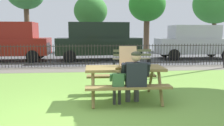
{
  "coord_description": "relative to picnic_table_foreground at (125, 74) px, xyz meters",
  "views": [
    {
      "loc": [
        0.22,
        -3.59,
        1.59
      ],
      "look_at": [
        0.76,
        2.31,
        0.75
      ],
      "focal_mm": 35.7,
      "sensor_mm": 36.0,
      "label": 1
    }
  ],
  "objects": [
    {
      "name": "pizza_slice_on_table",
      "position": [
        0.53,
        0.12,
        0.18
      ],
      "size": [
        0.25,
        0.18,
        0.02
      ],
      "color": "#E9CF4A",
      "rests_on": "picnic_table_foreground"
    },
    {
      "name": "far_tree_midright",
      "position": [
        3.95,
        13.84,
        3.17
      ],
      "size": [
        3.1,
        3.1,
        5.22
      ],
      "color": "brown",
      "rests_on": "ground"
    },
    {
      "name": "picnic_table_foreground",
      "position": [
        0.0,
        0.0,
        0.0
      ],
      "size": [
        1.81,
        1.49,
        0.79
      ],
      "color": "olive",
      "rests_on": "ground"
    },
    {
      "name": "far_tree_right",
      "position": [
        9.99,
        13.84,
        3.37
      ],
      "size": [
        3.81,
        3.81,
        5.69
      ],
      "color": "brown",
      "rests_on": "ground"
    },
    {
      "name": "park_bench_center",
      "position": [
        0.93,
        4.2,
        -0.18
      ],
      "size": [
        1.61,
        0.51,
        0.85
      ],
      "color": "brown",
      "rests_on": "ground"
    },
    {
      "name": "child_at_table",
      "position": [
        -0.22,
        -0.53,
        -0.08
      ],
      "size": [
        0.35,
        0.34,
        0.87
      ],
      "color": "#2E2E2E",
      "rests_on": "ground"
    },
    {
      "name": "adult_at_table",
      "position": [
        0.15,
        -0.5,
        0.06
      ],
      "size": [
        0.61,
        0.59,
        1.19
      ],
      "color": "#444444",
      "rests_on": "ground"
    },
    {
      "name": "far_tree_center",
      "position": [
        -0.79,
        13.84,
        2.64
      ],
      "size": [
        2.76,
        2.76,
        4.52
      ],
      "color": "brown",
      "rests_on": "ground"
    },
    {
      "name": "parked_car_far_left",
      "position": [
        -5.37,
        7.46,
        0.5
      ],
      "size": [
        4.65,
        2.06,
        2.08
      ],
      "color": "maroon",
      "rests_on": "ground"
    },
    {
      "name": "pizza_box_open",
      "position": [
        0.11,
        0.13,
        0.26
      ],
      "size": [
        0.45,
        0.53,
        0.47
      ],
      "color": "tan",
      "rests_on": "picnic_table_foreground"
    },
    {
      "name": "iron_fence_streetside",
      "position": [
        -0.98,
        5.03,
        -0.08
      ],
      "size": [
        21.67,
        0.03,
        1.02
      ],
      "color": "#2D2823",
      "rests_on": "ground"
    },
    {
      "name": "parked_car_center",
      "position": [
        5.21,
        7.46,
        0.41
      ],
      "size": [
        4.47,
        2.05,
        1.94
      ],
      "color": "#B3B2BB",
      "rests_on": "ground"
    },
    {
      "name": "street_asphalt",
      "position": [
        -0.98,
        9.0,
        -0.6
      ],
      "size": [
        28.0,
        7.93,
        0.01
      ],
      "primitive_type": "cube",
      "color": "#515154"
    },
    {
      "name": "ground",
      "position": [
        -0.98,
        -0.22,
        -0.61
      ],
      "size": [
        28.0,
        10.5,
        0.02
      ],
      "primitive_type": "cube",
      "color": "#73A241"
    },
    {
      "name": "parked_car_left",
      "position": [
        -0.37,
        7.46,
        0.5
      ],
      "size": [
        4.7,
        2.17,
        2.08
      ],
      "color": "black",
      "rests_on": "ground"
    },
    {
      "name": "cobblestone_walkway",
      "position": [
        -0.98,
        4.33,
        -0.6
      ],
      "size": [
        28.0,
        1.4,
        0.01
      ],
      "primitive_type": "cube",
      "color": "slate"
    }
  ]
}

